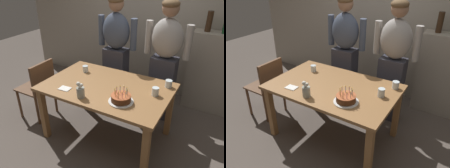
% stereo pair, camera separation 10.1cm
% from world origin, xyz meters
% --- Properties ---
extents(ground_plane, '(10.00, 10.00, 0.00)m').
position_xyz_m(ground_plane, '(0.00, 0.00, 0.00)').
color(ground_plane, '#564C44').
extents(back_wall, '(5.20, 0.10, 2.60)m').
position_xyz_m(back_wall, '(0.00, 1.55, 1.30)').
color(back_wall, '#9E9384').
rests_on(back_wall, ground_plane).
extents(dining_table, '(1.50, 0.96, 0.74)m').
position_xyz_m(dining_table, '(0.00, 0.00, 0.64)').
color(dining_table, olive).
rests_on(dining_table, ground_plane).
extents(birthday_cake, '(0.27, 0.27, 0.16)m').
position_xyz_m(birthday_cake, '(0.31, -0.23, 0.78)').
color(birthday_cake, white).
rests_on(birthday_cake, dining_table).
extents(water_glass_near, '(0.08, 0.08, 0.10)m').
position_xyz_m(water_glass_near, '(0.57, 0.07, 0.79)').
color(water_glass_near, silver).
rests_on(water_glass_near, dining_table).
extents(water_glass_far, '(0.08, 0.08, 0.09)m').
position_xyz_m(water_glass_far, '(0.64, 0.33, 0.78)').
color(water_glass_far, silver).
rests_on(water_glass_far, dining_table).
extents(water_glass_side, '(0.07, 0.07, 0.09)m').
position_xyz_m(water_glass_side, '(-0.45, 0.20, 0.78)').
color(water_glass_side, silver).
rests_on(water_glass_side, dining_table).
extents(napkin_stack, '(0.14, 0.11, 0.01)m').
position_xyz_m(napkin_stack, '(-0.39, -0.30, 0.74)').
color(napkin_stack, white).
rests_on(napkin_stack, dining_table).
extents(flower_vase, '(0.09, 0.09, 0.19)m').
position_xyz_m(flower_vase, '(-0.12, -0.36, 0.82)').
color(flower_vase, '#999E93').
rests_on(flower_vase, dining_table).
extents(person_man_bearded, '(0.61, 0.27, 1.66)m').
position_xyz_m(person_man_bearded, '(-0.30, 0.77, 0.87)').
color(person_man_bearded, '#33333D').
rests_on(person_man_bearded, ground_plane).
extents(person_woman_cardigan, '(0.61, 0.27, 1.66)m').
position_xyz_m(person_woman_cardigan, '(0.45, 0.77, 0.87)').
color(person_woman_cardigan, '#33333D').
rests_on(person_woman_cardigan, ground_plane).
extents(dining_chair, '(0.42, 0.42, 0.87)m').
position_xyz_m(dining_chair, '(-1.04, -0.10, 0.52)').
color(dining_chair, brown).
rests_on(dining_chair, ground_plane).
extents(shelf_cabinet, '(0.77, 0.30, 1.49)m').
position_xyz_m(shelf_cabinet, '(1.06, 1.33, 0.61)').
color(shelf_cabinet, '#9E9384').
rests_on(shelf_cabinet, ground_plane).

